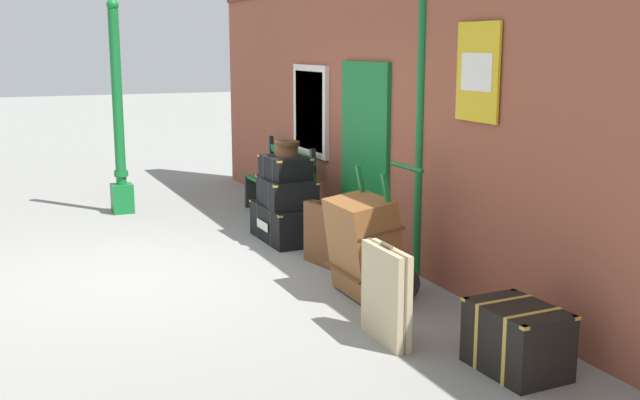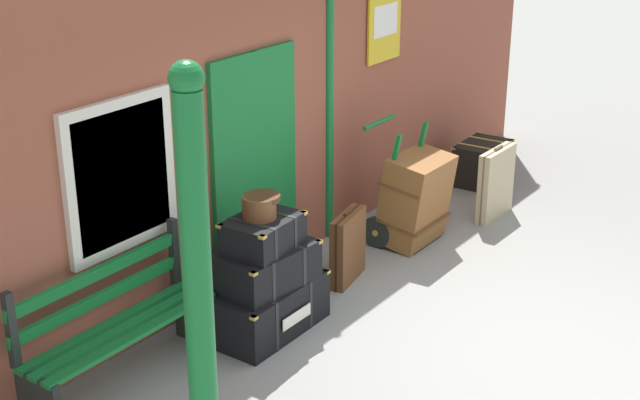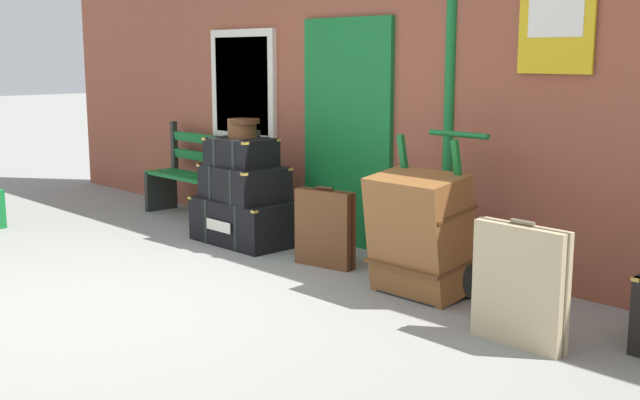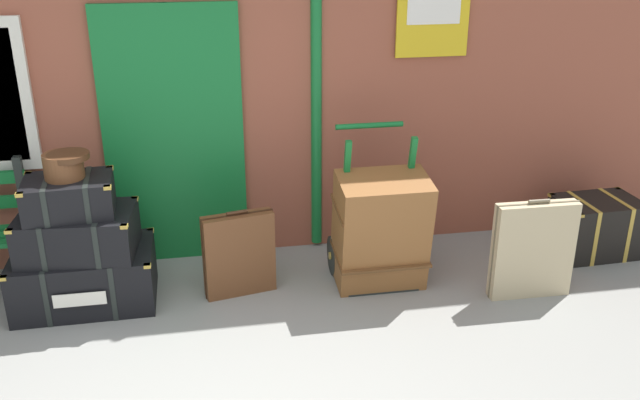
{
  "view_description": "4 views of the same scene",
  "coord_description": "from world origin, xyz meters",
  "px_view_note": "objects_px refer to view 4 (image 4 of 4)",
  "views": [
    {
      "loc": [
        7.53,
        -1.46,
        2.27
      ],
      "look_at": [
        0.18,
        1.75,
        0.67
      ],
      "focal_mm": 43.57,
      "sensor_mm": 36.0,
      "label": 1
    },
    {
      "loc": [
        -5.9,
        -2.4,
        3.72
      ],
      "look_at": [
        0.05,
        1.85,
        0.84
      ],
      "focal_mm": 51.05,
      "sensor_mm": 36.0,
      "label": 2
    },
    {
      "loc": [
        5.04,
        -2.81,
        1.76
      ],
      "look_at": [
        0.28,
        1.7,
        0.57
      ],
      "focal_mm": 44.73,
      "sensor_mm": 36.0,
      "label": 3
    },
    {
      "loc": [
        0.09,
        -2.95,
        2.69
      ],
      "look_at": [
        0.91,
        1.6,
        0.78
      ],
      "focal_mm": 38.65,
      "sensor_mm": 36.0,
      "label": 4
    }
  ],
  "objects_px": {
    "steamer_trunk_base": "(85,276)",
    "corner_trunk": "(596,226)",
    "porters_trolley": "(374,243)",
    "large_brown_trunk": "(381,230)",
    "round_hatbox": "(64,164)",
    "steamer_trunk_top": "(69,196)",
    "suitcase_beige": "(239,254)",
    "steamer_trunk_middle": "(78,233)",
    "suitcase_umber": "(533,250)"
  },
  "relations": [
    {
      "from": "steamer_trunk_top",
      "to": "porters_trolley",
      "type": "relative_size",
      "value": 0.53
    },
    {
      "from": "steamer_trunk_middle",
      "to": "suitcase_beige",
      "type": "bearing_deg",
      "value": -2.01
    },
    {
      "from": "suitcase_umber",
      "to": "corner_trunk",
      "type": "xyz_separation_m",
      "value": [
        0.88,
        0.58,
        -0.14
      ]
    },
    {
      "from": "steamer_trunk_base",
      "to": "steamer_trunk_middle",
      "type": "bearing_deg",
      "value": -93.65
    },
    {
      "from": "steamer_trunk_middle",
      "to": "porters_trolley",
      "type": "bearing_deg",
      "value": 1.73
    },
    {
      "from": "steamer_trunk_base",
      "to": "round_hatbox",
      "type": "bearing_deg",
      "value": -149.99
    },
    {
      "from": "large_brown_trunk",
      "to": "round_hatbox",
      "type": "bearing_deg",
      "value": 176.96
    },
    {
      "from": "porters_trolley",
      "to": "large_brown_trunk",
      "type": "height_order",
      "value": "porters_trolley"
    },
    {
      "from": "suitcase_beige",
      "to": "corner_trunk",
      "type": "xyz_separation_m",
      "value": [
        3.04,
        0.15,
        -0.09
      ]
    },
    {
      "from": "corner_trunk",
      "to": "suitcase_beige",
      "type": "bearing_deg",
      "value": -177.12
    },
    {
      "from": "round_hatbox",
      "to": "suitcase_umber",
      "type": "bearing_deg",
      "value": -8.11
    },
    {
      "from": "round_hatbox",
      "to": "large_brown_trunk",
      "type": "distance_m",
      "value": 2.34
    },
    {
      "from": "steamer_trunk_middle",
      "to": "suitcase_beige",
      "type": "xyz_separation_m",
      "value": [
        1.14,
        -0.04,
        -0.25
      ]
    },
    {
      "from": "suitcase_umber",
      "to": "suitcase_beige",
      "type": "bearing_deg",
      "value": 168.93
    },
    {
      "from": "steamer_trunk_middle",
      "to": "corner_trunk",
      "type": "bearing_deg",
      "value": 1.55
    },
    {
      "from": "suitcase_beige",
      "to": "steamer_trunk_middle",
      "type": "bearing_deg",
      "value": 177.99
    },
    {
      "from": "corner_trunk",
      "to": "porters_trolley",
      "type": "bearing_deg",
      "value": -178.65
    },
    {
      "from": "porters_trolley",
      "to": "suitcase_beige",
      "type": "bearing_deg",
      "value": -174.35
    },
    {
      "from": "steamer_trunk_base",
      "to": "suitcase_beige",
      "type": "height_order",
      "value": "suitcase_beige"
    },
    {
      "from": "steamer_trunk_base",
      "to": "large_brown_trunk",
      "type": "height_order",
      "value": "large_brown_trunk"
    },
    {
      "from": "steamer_trunk_middle",
      "to": "round_hatbox",
      "type": "distance_m",
      "value": 0.52
    },
    {
      "from": "steamer_trunk_base",
      "to": "steamer_trunk_top",
      "type": "distance_m",
      "value": 0.66
    },
    {
      "from": "steamer_trunk_base",
      "to": "corner_trunk",
      "type": "height_order",
      "value": "corner_trunk"
    },
    {
      "from": "steamer_trunk_middle",
      "to": "round_hatbox",
      "type": "bearing_deg",
      "value": 155.48
    },
    {
      "from": "porters_trolley",
      "to": "steamer_trunk_middle",
      "type": "bearing_deg",
      "value": -178.27
    },
    {
      "from": "steamer_trunk_base",
      "to": "porters_trolley",
      "type": "bearing_deg",
      "value": 1.05
    },
    {
      "from": "steamer_trunk_middle",
      "to": "large_brown_trunk",
      "type": "bearing_deg",
      "value": -2.79
    },
    {
      "from": "steamer_trunk_middle",
      "to": "steamer_trunk_top",
      "type": "distance_m",
      "value": 0.29
    },
    {
      "from": "round_hatbox",
      "to": "suitcase_umber",
      "type": "distance_m",
      "value": 3.44
    },
    {
      "from": "steamer_trunk_top",
      "to": "large_brown_trunk",
      "type": "height_order",
      "value": "steamer_trunk_top"
    },
    {
      "from": "steamer_trunk_top",
      "to": "porters_trolley",
      "type": "height_order",
      "value": "porters_trolley"
    },
    {
      "from": "round_hatbox",
      "to": "steamer_trunk_top",
      "type": "bearing_deg",
      "value": -80.01
    },
    {
      "from": "suitcase_beige",
      "to": "steamer_trunk_base",
      "type": "bearing_deg",
      "value": 176.67
    },
    {
      "from": "suitcase_umber",
      "to": "suitcase_beige",
      "type": "xyz_separation_m",
      "value": [
        -2.16,
        0.42,
        -0.05
      ]
    },
    {
      "from": "round_hatbox",
      "to": "large_brown_trunk",
      "type": "relative_size",
      "value": 0.34
    },
    {
      "from": "steamer_trunk_base",
      "to": "round_hatbox",
      "type": "xyz_separation_m",
      "value": [
        -0.03,
        -0.02,
        0.89
      ]
    },
    {
      "from": "porters_trolley",
      "to": "suitcase_umber",
      "type": "xyz_separation_m",
      "value": [
        1.08,
        -0.53,
        0.11
      ]
    },
    {
      "from": "steamer_trunk_middle",
      "to": "round_hatbox",
      "type": "relative_size",
      "value": 2.68
    },
    {
      "from": "steamer_trunk_top",
      "to": "porters_trolley",
      "type": "distance_m",
      "value": 2.32
    },
    {
      "from": "steamer_trunk_base",
      "to": "suitcase_umber",
      "type": "relative_size",
      "value": 1.28
    },
    {
      "from": "porters_trolley",
      "to": "corner_trunk",
      "type": "xyz_separation_m",
      "value": [
        1.96,
        0.05,
        -0.03
      ]
    },
    {
      "from": "steamer_trunk_middle",
      "to": "suitcase_beige",
      "type": "height_order",
      "value": "steamer_trunk_middle"
    },
    {
      "from": "suitcase_beige",
      "to": "corner_trunk",
      "type": "height_order",
      "value": "suitcase_beige"
    },
    {
      "from": "steamer_trunk_base",
      "to": "large_brown_trunk",
      "type": "xyz_separation_m",
      "value": [
        2.22,
        -0.13,
        0.26
      ]
    },
    {
      "from": "round_hatbox",
      "to": "suitcase_beige",
      "type": "height_order",
      "value": "round_hatbox"
    },
    {
      "from": "steamer_trunk_base",
      "to": "suitcase_beige",
      "type": "relative_size",
      "value": 1.47
    },
    {
      "from": "corner_trunk",
      "to": "steamer_trunk_base",
      "type": "bearing_deg",
      "value": -178.81
    },
    {
      "from": "round_hatbox",
      "to": "porters_trolley",
      "type": "bearing_deg",
      "value": 1.43
    },
    {
      "from": "steamer_trunk_top",
      "to": "suitcase_beige",
      "type": "distance_m",
      "value": 1.28
    },
    {
      "from": "steamer_trunk_base",
      "to": "corner_trunk",
      "type": "distance_m",
      "value": 4.18
    }
  ]
}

